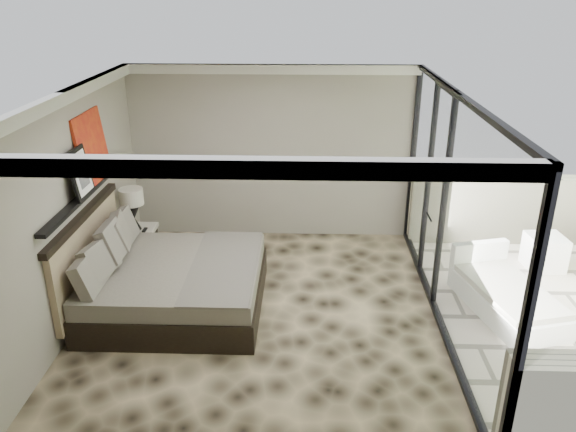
{
  "coord_description": "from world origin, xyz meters",
  "views": [
    {
      "loc": [
        0.56,
        -6.17,
        3.92
      ],
      "look_at": [
        0.34,
        0.4,
        1.19
      ],
      "focal_mm": 35.0,
      "sensor_mm": 36.0,
      "label": 1
    }
  ],
  "objects_px": {
    "bed": "(168,281)",
    "table_lamp": "(132,204)",
    "ottoman": "(544,252)",
    "lounger": "(505,296)",
    "nightstand": "(141,245)"
  },
  "relations": [
    {
      "from": "bed",
      "to": "ottoman",
      "type": "bearing_deg",
      "value": 13.4
    },
    {
      "from": "ottoman",
      "to": "lounger",
      "type": "height_order",
      "value": "lounger"
    },
    {
      "from": "lounger",
      "to": "bed",
      "type": "bearing_deg",
      "value": 166.51
    },
    {
      "from": "nightstand",
      "to": "ottoman",
      "type": "bearing_deg",
      "value": -18.47
    },
    {
      "from": "table_lamp",
      "to": "ottoman",
      "type": "distance_m",
      "value": 6.12
    },
    {
      "from": "nightstand",
      "to": "table_lamp",
      "type": "distance_m",
      "value": 0.7
    },
    {
      "from": "bed",
      "to": "nightstand",
      "type": "height_order",
      "value": "bed"
    },
    {
      "from": "bed",
      "to": "table_lamp",
      "type": "bearing_deg",
      "value": 121.58
    },
    {
      "from": "nightstand",
      "to": "ottoman",
      "type": "height_order",
      "value": "ottoman"
    },
    {
      "from": "table_lamp",
      "to": "ottoman",
      "type": "bearing_deg",
      "value": -0.23
    },
    {
      "from": "bed",
      "to": "nightstand",
      "type": "distance_m",
      "value": 1.53
    },
    {
      "from": "table_lamp",
      "to": "ottoman",
      "type": "height_order",
      "value": "table_lamp"
    },
    {
      "from": "nightstand",
      "to": "lounger",
      "type": "relative_size",
      "value": 0.26
    },
    {
      "from": "lounger",
      "to": "nightstand",
      "type": "bearing_deg",
      "value": 151.68
    },
    {
      "from": "table_lamp",
      "to": "ottoman",
      "type": "xyz_separation_m",
      "value": [
        6.09,
        -0.02,
        -0.68
      ]
    }
  ]
}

